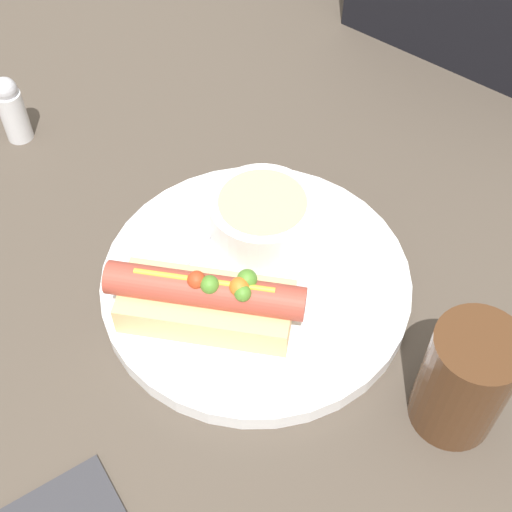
{
  "coord_description": "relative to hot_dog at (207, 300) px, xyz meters",
  "views": [
    {
      "loc": [
        0.24,
        -0.3,
        0.53
      ],
      "look_at": [
        0.0,
        0.0,
        0.05
      ],
      "focal_mm": 50.0,
      "sensor_mm": 36.0,
      "label": 1
    }
  ],
  "objects": [
    {
      "name": "salt_shaker",
      "position": [
        -0.32,
        0.06,
        -0.0
      ],
      "size": [
        0.03,
        0.03,
        0.08
      ],
      "color": "silver",
      "rests_on": "ground_plane"
    },
    {
      "name": "drinking_glass",
      "position": [
        0.21,
        0.06,
        0.01
      ],
      "size": [
        0.07,
        0.07,
        0.11
      ],
      "color": "#4C2D19",
      "rests_on": "ground_plane"
    },
    {
      "name": "hot_dog",
      "position": [
        0.0,
        0.0,
        0.0
      ],
      "size": [
        0.16,
        0.12,
        0.06
      ],
      "rotation": [
        0.0,
        0.0,
        0.5
      ],
      "color": "#E5C17F",
      "rests_on": "dinner_plate"
    },
    {
      "name": "spoon",
      "position": [
        -0.06,
        0.1,
        -0.02
      ],
      "size": [
        0.04,
        0.15,
        0.01
      ],
      "rotation": [
        0.0,
        0.0,
        1.7
      ],
      "color": "#B7B7BC",
      "rests_on": "dinner_plate"
    },
    {
      "name": "soup_bowl",
      "position": [
        -0.02,
        0.1,
        0.0
      ],
      "size": [
        0.1,
        0.1,
        0.05
      ],
      "color": "white",
      "rests_on": "dinner_plate"
    },
    {
      "name": "dinner_plate",
      "position": [
        0.01,
        0.06,
        -0.03
      ],
      "size": [
        0.28,
        0.28,
        0.02
      ],
      "color": "white",
      "rests_on": "ground_plane"
    },
    {
      "name": "ground_plane",
      "position": [
        0.01,
        0.06,
        -0.04
      ],
      "size": [
        4.0,
        4.0,
        0.0
      ],
      "primitive_type": "plane",
      "color": "#4C4238"
    }
  ]
}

